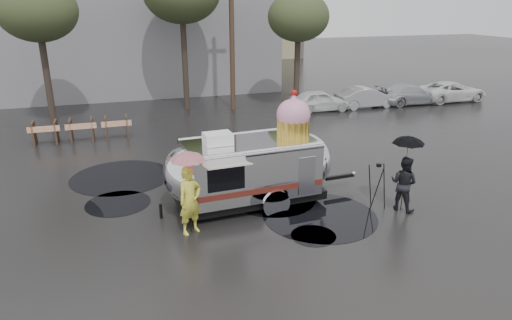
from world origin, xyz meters
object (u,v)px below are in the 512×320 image
object	(u,v)px
airstream_trailer	(252,166)
person_right	(404,183)
person_left	(190,201)
tripod	(377,182)

from	to	relation	value
airstream_trailer	person_right	distance (m)	4.52
airstream_trailer	person_left	size ratio (longest dim) A/B	3.49
person_left	person_right	distance (m)	6.29
person_left	person_right	bearing A→B (deg)	-28.99
airstream_trailer	person_left	bearing A→B (deg)	-152.46
person_left	tripod	size ratio (longest dim) A/B	1.32
person_right	tripod	size ratio (longest dim) A/B	1.17
airstream_trailer	person_right	bearing A→B (deg)	-26.37
airstream_trailer	tripod	world-z (taller)	airstream_trailer
airstream_trailer	person_left	xyz separation A→B (m)	(-2.13, -1.28, -0.30)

